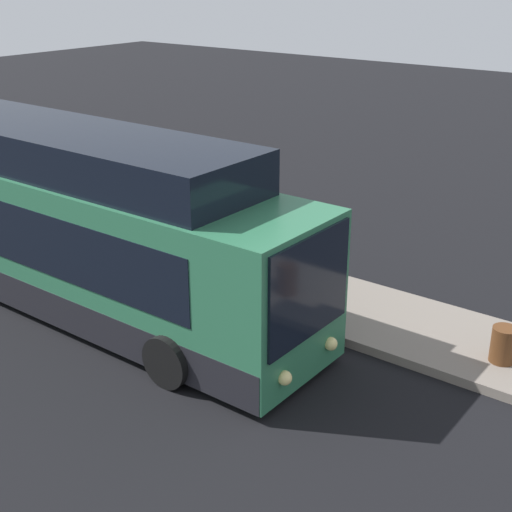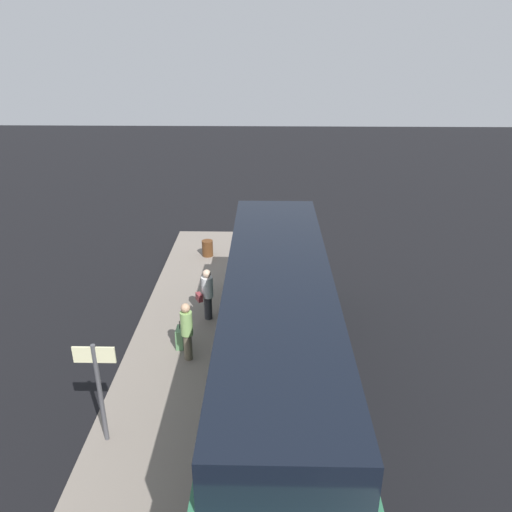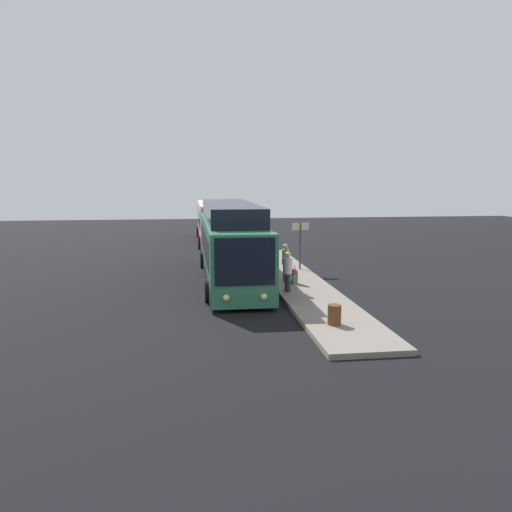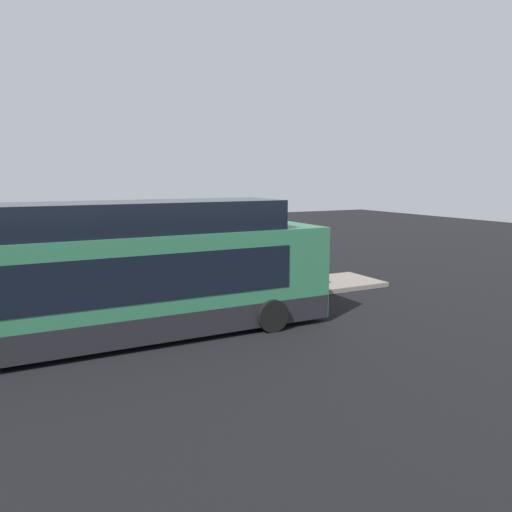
# 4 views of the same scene
# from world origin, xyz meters

# --- Properties ---
(ground) EXTENTS (80.00, 80.00, 0.00)m
(ground) POSITION_xyz_m (0.00, 0.00, 0.00)
(ground) COLOR black
(platform) EXTENTS (20.00, 2.53, 0.18)m
(platform) POSITION_xyz_m (0.00, 2.87, 0.09)
(platform) COLOR slate
(platform) RESTS_ON ground
(bus_lead) EXTENTS (12.34, 2.78, 3.70)m
(bus_lead) POSITION_xyz_m (-1.26, -0.10, 1.66)
(bus_lead) COLOR #2D704C
(bus_lead) RESTS_ON ground
(bus_second) EXTENTS (11.54, 2.73, 3.05)m
(bus_second) POSITION_xyz_m (-16.43, -0.10, 1.51)
(bus_second) COLOR beige
(bus_second) RESTS_ON ground
(passenger_boarding) EXTENTS (0.53, 0.61, 1.69)m
(passenger_boarding) POSITION_xyz_m (2.39, 2.00, 1.10)
(passenger_boarding) COLOR #2D2D33
(passenger_boarding) RESTS_ON platform
(passenger_waiting) EXTENTS (0.38, 0.38, 1.74)m
(passenger_waiting) POSITION_xyz_m (0.22, 2.30, 1.14)
(passenger_waiting) COLOR #6B604C
(passenger_waiting) RESTS_ON platform
(suitcase) EXTENTS (0.45, 0.21, 0.84)m
(suitcase) POSITION_xyz_m (0.81, 2.61, 0.48)
(suitcase) COLOR #598C59
(suitcase) RESTS_ON platform
(sign_post) EXTENTS (0.10, 0.88, 2.48)m
(sign_post) POSITION_xyz_m (-2.81, 3.67, 1.76)
(sign_post) COLOR #4C4C51
(sign_post) RESTS_ON platform
(trash_bin) EXTENTS (0.44, 0.44, 0.65)m
(trash_bin) POSITION_xyz_m (7.29, 2.55, 0.50)
(trash_bin) COLOR #593319
(trash_bin) RESTS_ON platform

